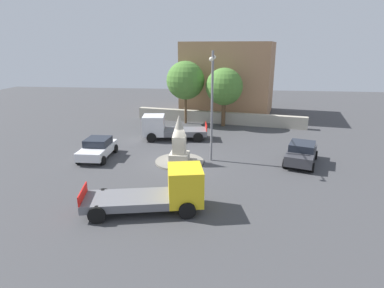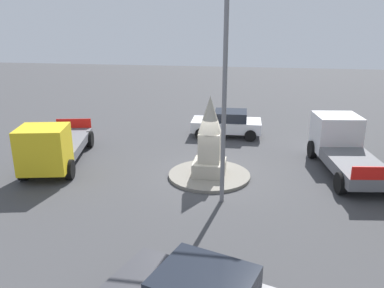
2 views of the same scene
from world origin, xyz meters
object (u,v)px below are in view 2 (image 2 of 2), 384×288
Objects in this scene: monument at (210,140)px; car_white_near_island at (227,123)px; truck_white_parked_right at (343,146)px; truck_yellow_approaching at (53,147)px; streetlamp at (225,73)px.

monument is 0.85× the size of car_white_near_island.
car_white_near_island is at bearing -37.01° from truck_white_parked_right.
car_white_near_island is 0.64× the size of truck_yellow_approaching.
truck_yellow_approaching reaches higher than truck_white_parked_right.
streetlamp is 9.32m from car_white_near_island.
monument is 3.85m from streetlamp.
streetlamp is 1.95× the size of car_white_near_island.
truck_white_parked_right is (-5.04, -4.30, -3.70)m from streetlamp.
truck_yellow_approaching is 12.90m from truck_white_parked_right.
car_white_near_island is at bearing -138.50° from truck_yellow_approaching.
car_white_near_island is (-0.30, -6.20, -0.90)m from monument.
truck_yellow_approaching reaches higher than car_white_near_island.
monument is at bearing 19.83° from truck_white_parked_right.
truck_white_parked_right is at bearing 142.99° from car_white_near_island.
monument is at bearing -71.96° from streetlamp.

